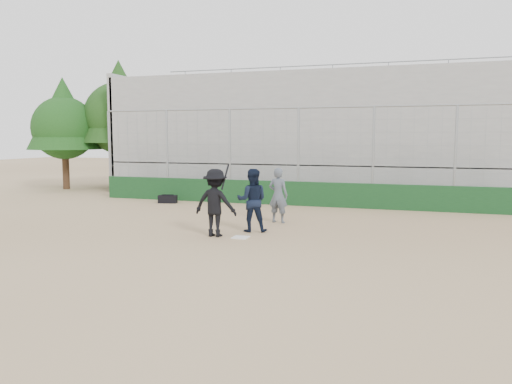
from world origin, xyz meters
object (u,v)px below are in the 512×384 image
(batter_at_plate, at_px, (215,203))
(catcher_crouched, at_px, (252,211))
(equipment_bag, at_px, (168,199))
(umpire, at_px, (278,198))

(batter_at_plate, height_order, catcher_crouched, batter_at_plate)
(batter_at_plate, xyz_separation_m, catcher_crouched, (0.78, 0.95, -0.33))
(equipment_bag, bearing_deg, batter_at_plate, -51.82)
(batter_at_plate, xyz_separation_m, equipment_bag, (-4.73, 6.02, -0.80))
(batter_at_plate, relative_size, umpire, 1.25)
(catcher_crouched, bearing_deg, umpire, 80.36)
(umpire, bearing_deg, batter_at_plate, 76.48)
(umpire, bearing_deg, catcher_crouched, 88.47)
(batter_at_plate, relative_size, catcher_crouched, 1.63)
(equipment_bag, bearing_deg, umpire, -29.32)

